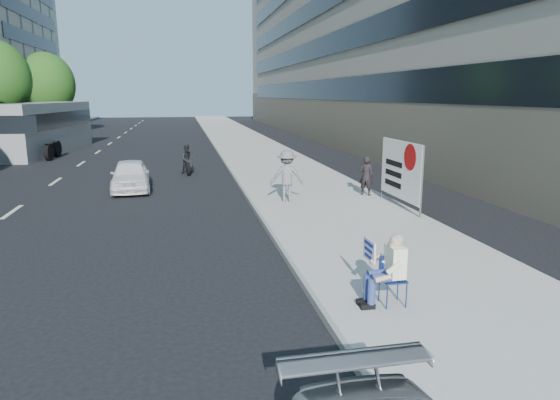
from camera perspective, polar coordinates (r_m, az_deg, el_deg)
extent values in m
plane|color=black|center=(10.35, -5.68, -9.81)|extent=(160.00, 160.00, 0.00)
cube|color=#A09C95|center=(30.21, -1.77, 4.83)|extent=(5.00, 120.00, 0.15)
cube|color=#A19A8A|center=(45.67, 12.77, 19.46)|extent=(14.00, 70.00, 20.00)
cylinder|color=#382616|center=(41.68, -29.28, 7.24)|extent=(0.30, 0.30, 2.97)
cylinder|color=#382616|center=(55.16, -24.83, 8.27)|extent=(0.30, 0.30, 2.62)
ellipsoid|color=#224B14|center=(55.11, -25.15, 11.86)|extent=(5.40, 5.40, 6.21)
cylinder|color=navy|center=(9.03, 12.14, -10.80)|extent=(0.02, 0.02, 0.45)
cylinder|color=navy|center=(9.17, 14.24, -10.54)|extent=(0.02, 0.02, 0.45)
cylinder|color=navy|center=(9.34, 11.26, -9.99)|extent=(0.02, 0.02, 0.45)
cylinder|color=navy|center=(9.48, 13.31, -9.76)|extent=(0.02, 0.02, 0.45)
cube|color=navy|center=(9.17, 12.81, -8.88)|extent=(0.40, 0.40, 0.03)
cube|color=navy|center=(9.27, 12.39, -7.41)|extent=(0.40, 0.02, 0.40)
cylinder|color=navy|center=(8.97, 11.79, -8.73)|extent=(0.44, 0.17, 0.17)
cylinder|color=navy|center=(8.97, 10.41, -10.24)|extent=(0.14, 0.14, 0.46)
cube|color=black|center=(9.05, 9.98, -11.86)|extent=(0.26, 0.11, 0.10)
cylinder|color=navy|center=(9.14, 11.30, -8.30)|extent=(0.44, 0.17, 0.17)
cylinder|color=navy|center=(9.14, 9.95, -9.78)|extent=(0.14, 0.14, 0.46)
cube|color=black|center=(9.23, 9.53, -11.38)|extent=(0.26, 0.11, 0.10)
cube|color=#EAEACB|center=(9.06, 13.02, -6.82)|extent=(0.26, 0.42, 0.56)
sphere|color=tan|center=(8.95, 13.14, -4.58)|extent=(0.23, 0.23, 0.23)
ellipsoid|color=gray|center=(8.95, 13.26, -4.38)|extent=(0.22, 0.24, 0.19)
ellipsoid|color=gray|center=(8.94, 12.64, -5.05)|extent=(0.10, 0.14, 0.13)
cylinder|color=#EAEACB|center=(8.81, 12.93, -7.56)|extent=(0.30, 0.10, 0.25)
cylinder|color=tan|center=(8.80, 11.67, -8.78)|extent=(0.29, 0.09, 0.14)
cylinder|color=#EAEACB|center=(9.25, 11.98, -6.25)|extent=(0.26, 0.20, 0.32)
cylinder|color=tan|center=(9.36, 10.88, -6.64)|extent=(0.30, 0.21, 0.18)
cube|color=white|center=(9.42, 10.17, -5.64)|extent=(0.03, 0.55, 0.40)
imported|color=slate|center=(17.37, 0.79, 2.76)|extent=(1.26, 0.85, 1.80)
imported|color=black|center=(18.76, 9.83, 2.75)|extent=(0.64, 0.59, 1.46)
cylinder|color=#4C4C4C|center=(15.62, 15.91, 2.00)|extent=(0.06, 0.06, 2.20)
cylinder|color=#4C4C4C|center=(18.31, 11.70, 3.62)|extent=(0.06, 0.06, 2.20)
cube|color=white|center=(16.92, 13.60, 3.38)|extent=(0.04, 3.00, 1.90)
cylinder|color=#A50C0C|center=(16.22, 14.63, 4.75)|extent=(0.01, 0.84, 0.84)
cube|color=black|center=(17.34, 12.87, 4.12)|extent=(0.01, 1.30, 0.18)
cube|color=black|center=(17.39, 12.81, 2.97)|extent=(0.01, 1.30, 0.18)
cube|color=black|center=(17.45, 12.76, 1.84)|extent=(0.01, 1.30, 0.18)
imported|color=white|center=(21.12, -16.73, 2.73)|extent=(1.70, 3.75, 1.25)
cylinder|color=black|center=(24.43, -10.45, 3.51)|extent=(0.18, 0.65, 0.64)
cylinder|color=black|center=(25.81, -10.50, 3.96)|extent=(0.18, 0.65, 0.64)
cube|color=black|center=(25.09, -10.50, 4.26)|extent=(0.36, 1.22, 0.35)
imported|color=black|center=(24.97, -10.51, 4.60)|extent=(0.74, 0.60, 1.42)
cube|color=gray|center=(37.05, -25.34, 7.46)|extent=(3.96, 12.22, 3.30)
cube|color=black|center=(37.35, -27.32, 8.16)|extent=(1.48, 11.42, 1.00)
cube|color=black|center=(36.73, -23.48, 8.45)|extent=(1.48, 11.42, 1.00)
cube|color=black|center=(31.22, -28.08, 7.59)|extent=(2.39, 0.36, 1.00)
cylinder|color=black|center=(33.17, -29.11, 4.70)|extent=(0.37, 1.02, 1.00)
cylinder|color=black|center=(32.49, -24.91, 4.98)|extent=(0.37, 1.02, 1.00)
cylinder|color=black|center=(35.07, -28.13, 5.12)|extent=(0.37, 1.02, 1.00)
cylinder|color=black|center=(34.42, -24.14, 5.38)|extent=(0.37, 1.02, 1.00)
cylinder|color=black|center=(40.82, -25.73, 6.12)|extent=(0.37, 1.02, 1.00)
cylinder|color=black|center=(40.26, -22.28, 6.34)|extent=(0.37, 1.02, 1.00)
cylinder|color=black|center=(42.27, -25.24, 6.32)|extent=(0.37, 1.02, 1.00)
cylinder|color=black|center=(41.73, -21.89, 6.54)|extent=(0.37, 1.02, 1.00)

